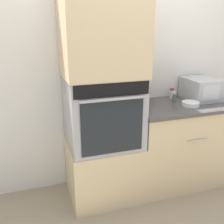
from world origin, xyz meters
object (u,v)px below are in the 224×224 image
condiment_jar_mid (172,93)px  condiment_jar_near (174,97)px  knife_block (143,93)px  wall_oven (103,111)px  microwave (201,89)px  bowl (190,104)px

condiment_jar_mid → condiment_jar_near: bearing=-111.0°
condiment_jar_near → knife_block: bearing=159.6°
wall_oven → condiment_jar_mid: size_ratio=5.83×
knife_block → condiment_jar_near: bearing=-20.4°
microwave → bowl: (-0.25, -0.18, -0.09)m
bowl → condiment_jar_mid: 0.31m
bowl → condiment_jar_near: 0.19m
bowl → knife_block: bearing=144.3°
knife_block → condiment_jar_mid: bearing=3.5°
knife_block → condiment_jar_near: 0.33m
microwave → knife_block: (-0.64, 0.10, -0.02)m
condiment_jar_mid → microwave: bearing=-23.4°
microwave → condiment_jar_mid: microwave is taller
bowl → condiment_jar_mid: (-0.03, 0.31, 0.03)m
microwave → condiment_jar_near: bearing=-177.4°
microwave → bowl: microwave is taller
knife_block → bowl: size_ratio=1.28×
microwave → condiment_jar_mid: (-0.28, 0.12, -0.06)m
wall_oven → knife_block: size_ratio=2.96×
bowl → microwave: bearing=36.8°
wall_oven → condiment_jar_near: bearing=6.3°
knife_block → condiment_jar_mid: 0.36m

